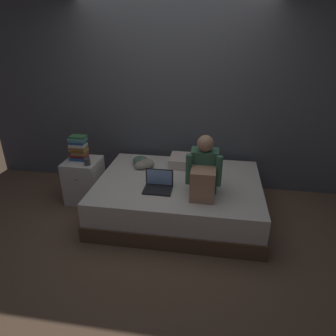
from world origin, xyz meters
TOP-DOWN VIEW (x-y plane):
  - ground_plane at (0.00, 0.00)m, footprint 8.00×8.00m
  - wall_back at (0.00, 1.20)m, footprint 5.60×0.10m
  - bed at (0.20, 0.30)m, footprint 2.00×1.50m
  - nightstand at (-1.10, 0.45)m, footprint 0.44×0.46m
  - person_sitting at (0.50, 0.05)m, footprint 0.39×0.44m
  - laptop at (-0.01, 0.05)m, footprint 0.32×0.23m
  - pillow at (0.30, 0.75)m, footprint 0.56×0.36m
  - book_stack at (-1.14, 0.48)m, footprint 0.23×0.17m
  - mug at (-0.97, 0.33)m, footprint 0.08×0.08m
  - clothes_pile at (-0.33, 0.63)m, footprint 0.31×0.29m

SIDE VIEW (x-z plane):
  - ground_plane at x=0.00m, z-range 0.00..0.00m
  - bed at x=0.20m, z-range 0.00..0.47m
  - nightstand at x=-1.10m, z-range 0.00..0.58m
  - laptop at x=-0.01m, z-range 0.41..0.63m
  - clothes_pile at x=-0.33m, z-range 0.47..0.58m
  - pillow at x=0.30m, z-range 0.47..0.60m
  - mug at x=-0.97m, z-range 0.58..0.67m
  - person_sitting at x=0.50m, z-range 0.39..1.05m
  - book_stack at x=-1.14m, z-range 0.58..0.90m
  - wall_back at x=0.00m, z-range 0.00..2.70m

